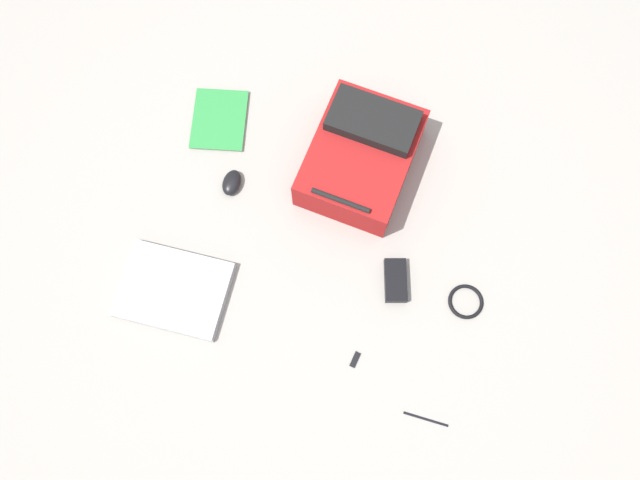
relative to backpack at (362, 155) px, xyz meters
The scene contains 9 objects.
ground_plane 0.33m from the backpack, 71.37° to the left, with size 3.76×3.76×0.00m, color gray.
backpack is the anchor object (origin of this frame).
laptop 0.75m from the backpack, 51.34° to the left, with size 0.35×0.27×0.03m.
book_comic 0.53m from the backpack, ahead, with size 0.23×0.27×0.01m.
computer_mouse 0.45m from the backpack, 24.89° to the left, with size 0.06×0.09×0.04m, color black.
cable_coil 0.58m from the backpack, 139.69° to the left, with size 0.11×0.11×0.01m, color black.
power_brick 0.43m from the backpack, 119.52° to the left, with size 0.07×0.14×0.03m, color black.
pen_black 0.86m from the backpack, 117.55° to the left, with size 0.01×0.01×0.14m, color black.
usb_stick 0.67m from the backpack, 102.78° to the left, with size 0.02×0.05×0.01m, color black.
Camera 1 is at (-0.20, 0.56, 1.90)m, focal length 33.84 mm.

